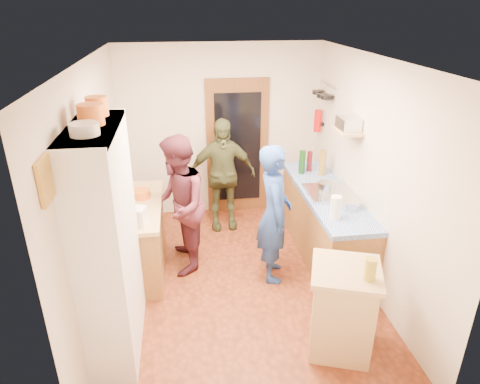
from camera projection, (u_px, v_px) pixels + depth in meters
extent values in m
cube|color=brown|center=(239.00, 282.00, 5.20)|extent=(3.00, 4.00, 0.02)
cube|color=silver|center=(239.00, 58.00, 4.13)|extent=(3.00, 4.00, 0.02)
cube|color=beige|center=(221.00, 132.00, 6.48)|extent=(3.00, 0.02, 2.60)
cube|color=beige|center=(280.00, 299.00, 2.85)|extent=(3.00, 0.02, 2.60)
cube|color=beige|center=(96.00, 191.00, 4.47)|extent=(0.02, 4.00, 2.60)
cube|color=beige|center=(370.00, 176.00, 4.86)|extent=(0.02, 4.00, 2.60)
cube|color=brown|center=(237.00, 148.00, 6.58)|extent=(0.95, 0.06, 2.10)
cube|color=black|center=(238.00, 148.00, 6.55)|extent=(0.70, 0.02, 1.70)
cube|color=white|center=(108.00, 245.00, 3.86)|extent=(0.40, 1.20, 2.20)
cube|color=white|center=(91.00, 129.00, 3.42)|extent=(0.40, 1.14, 0.04)
cylinder|color=white|center=(84.00, 129.00, 3.17)|extent=(0.22, 0.22, 0.09)
cylinder|color=orange|center=(91.00, 114.00, 3.42)|extent=(0.21, 0.21, 0.17)
cylinder|color=orange|center=(97.00, 106.00, 3.69)|extent=(0.19, 0.19, 0.17)
cube|color=olive|center=(138.00, 239.00, 5.28)|extent=(0.60, 1.40, 0.85)
cube|color=tan|center=(134.00, 206.00, 5.09)|extent=(0.64, 1.44, 0.05)
cube|color=white|center=(134.00, 216.00, 4.60)|extent=(0.30, 0.23, 0.20)
cylinder|color=white|center=(127.00, 205.00, 4.87)|extent=(0.17, 0.17, 0.17)
cylinder|color=orange|center=(141.00, 194.00, 5.25)|extent=(0.24, 0.24, 0.10)
cube|color=tan|center=(139.00, 185.00, 5.59)|extent=(0.34, 0.28, 0.02)
cube|color=olive|center=(324.00, 225.00, 5.63)|extent=(0.60, 2.20, 0.84)
cube|color=#023AB2|center=(327.00, 194.00, 5.44)|extent=(0.62, 2.22, 0.06)
cube|color=silver|center=(329.00, 193.00, 5.35)|extent=(0.55, 0.58, 0.04)
cylinder|color=silver|center=(327.00, 187.00, 5.28)|extent=(0.21, 0.21, 0.14)
cylinder|color=#143F14|center=(302.00, 162.00, 5.94)|extent=(0.10, 0.10, 0.33)
cylinder|color=#591419|center=(310.00, 161.00, 6.03)|extent=(0.09, 0.09, 0.29)
cylinder|color=olive|center=(322.00, 163.00, 5.88)|extent=(0.10, 0.10, 0.36)
cylinder|color=white|center=(336.00, 208.00, 4.71)|extent=(0.14, 0.14, 0.27)
cylinder|color=silver|center=(349.00, 204.00, 4.98)|extent=(0.30, 0.30, 0.10)
cube|color=tan|center=(342.00, 312.00, 4.04)|extent=(0.70, 0.70, 0.86)
cube|color=tan|center=(347.00, 271.00, 3.85)|extent=(0.79, 0.79, 0.05)
cube|color=white|center=(341.00, 267.00, 3.90)|extent=(0.42, 0.38, 0.02)
cylinder|color=#AD9E2D|center=(370.00, 269.00, 3.66)|extent=(0.13, 0.13, 0.21)
cylinder|color=silver|center=(328.00, 85.00, 5.92)|extent=(0.02, 0.65, 0.02)
cylinder|color=black|center=(327.00, 97.00, 5.81)|extent=(0.18, 0.18, 0.05)
cylinder|color=black|center=(322.00, 96.00, 6.00)|extent=(0.16, 0.16, 0.05)
cylinder|color=black|center=(318.00, 92.00, 6.17)|extent=(0.17, 0.17, 0.05)
cube|color=tan|center=(348.00, 131.00, 5.08)|extent=(0.26, 0.42, 0.03)
cube|color=silver|center=(348.00, 124.00, 5.04)|extent=(0.23, 0.30, 0.15)
cube|color=black|center=(321.00, 124.00, 6.33)|extent=(0.06, 0.10, 0.04)
cylinder|color=red|center=(318.00, 121.00, 6.30)|extent=(0.11, 0.11, 0.32)
cube|color=gold|center=(45.00, 180.00, 2.77)|extent=(0.03, 0.25, 0.30)
imported|color=navy|center=(277.00, 215.00, 4.96)|extent=(0.47, 0.66, 1.68)
imported|color=#4B1D28|center=(181.00, 204.00, 5.17)|extent=(0.65, 0.84, 1.73)
imported|color=#3D4223|center=(223.00, 175.00, 6.15)|extent=(0.98, 0.43, 1.66)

